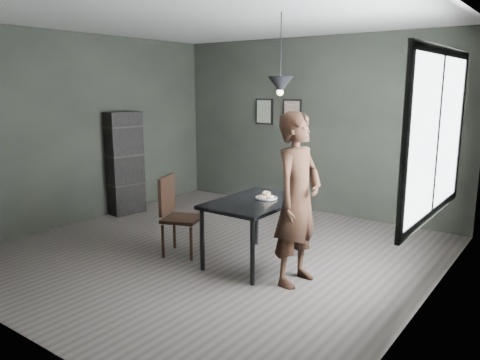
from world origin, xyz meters
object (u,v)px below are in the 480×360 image
Objects in this scene: wood_chair at (175,210)px; pendant_lamp at (280,85)px; cafe_table at (255,207)px; shelf_unit at (125,163)px; white_plate at (266,198)px; woman at (297,200)px.

wood_chair is 1.97m from pendant_lamp.
cafe_table is 0.73× the size of shelf_unit.
white_plate is 0.14× the size of shelf_unit.
shelf_unit is (-1.97, 0.90, 0.27)m from wood_chair.
pendant_lamp is at bearing 21.80° from cafe_table.
pendant_lamp is (3.17, -0.47, 1.23)m from shelf_unit.
wood_chair is 2.18m from shelf_unit.
pendant_lamp reaches higher than cafe_table.
woman reaches higher than shelf_unit.
pendant_lamp reaches higher than white_plate.
shelf_unit is 1.89× the size of pendant_lamp.
woman is 1.10× the size of shelf_unit.
woman is at bearing -16.65° from cafe_table.
cafe_table is 2.98m from shelf_unit.
wood_chair is (-0.95, -0.33, -0.12)m from cafe_table.
woman is at bearing -35.95° from pendant_lamp.
white_plate is 1.31m from pendant_lamp.
shelf_unit is at bearing 171.52° from pendant_lamp.
white_plate is at bearing 2.63° from wood_chair.
pendant_lamp is (1.20, 0.43, 1.50)m from wood_chair.
woman is 2.07× the size of pendant_lamp.
woman is 3.66m from shelf_unit.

